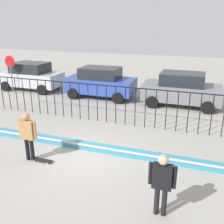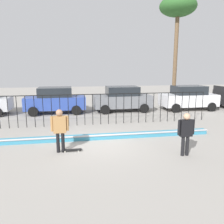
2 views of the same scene
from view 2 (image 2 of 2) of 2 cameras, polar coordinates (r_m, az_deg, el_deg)
name	(u,v)px [view 2 (image 2 of 2)]	position (r m, az deg, el deg)	size (l,w,h in m)	color
ground_plane	(101,144)	(10.50, -2.81, -7.74)	(60.00, 60.00, 0.00)	#9E9991
bowl_coping_ledge	(99,137)	(11.10, -3.27, -6.04)	(11.00, 0.40, 0.27)	teal
perimeter_fence	(93,106)	(13.62, -4.77, 1.48)	(14.04, 0.04, 1.82)	black
skateboarder	(60,127)	(9.42, -12.65, -3.56)	(0.71, 0.27, 1.75)	black
skateboard	(72,150)	(9.72, -9.82, -9.11)	(0.80, 0.20, 0.07)	black
camera_operator	(186,130)	(9.29, 17.65, -4.32)	(0.68, 0.25, 1.67)	black
parked_car_blue	(55,100)	(17.51, -13.68, 2.86)	(4.30, 2.12, 1.90)	#2D479E
parked_car_gray	(122,99)	(17.78, 2.51, 3.29)	(4.30, 2.12, 1.90)	slate
parked_car_white	(188,98)	(19.32, 18.17, 3.38)	(4.30, 2.12, 1.90)	silver
palm_tree_tall	(178,9)	(23.28, 15.82, 23.09)	(3.28, 3.28, 9.51)	brown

